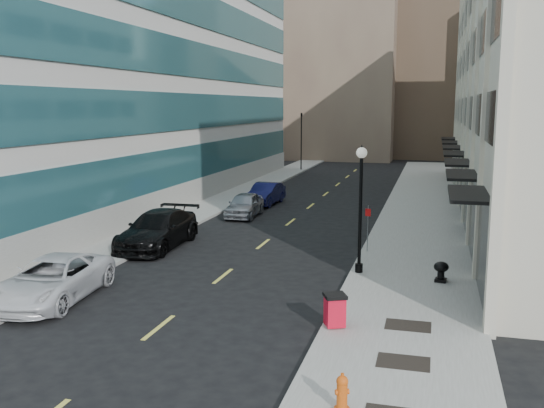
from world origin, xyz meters
The scene contains 21 objects.
ground centered at (0.00, 0.00, 0.00)m, with size 160.00×160.00×0.00m, color black.
sidewalk_right centered at (7.50, 20.00, 0.07)m, with size 5.00×80.00×0.15m, color gray.
sidewalk_left centered at (-6.50, 20.00, 0.07)m, with size 3.00×80.00×0.15m, color gray.
building_left centered at (-15.95, 27.00, 9.99)m, with size 16.14×46.00×20.00m.
skyline_tan_near centered at (-4.00, 68.00, 14.00)m, with size 14.00×18.00×28.00m, color #7F6A53.
skyline_brown centered at (8.00, 72.00, 17.00)m, with size 12.00×16.00×34.00m, color brown.
skyline_tan_far centered at (-14.00, 78.00, 11.00)m, with size 12.00×14.00×22.00m, color #7F6A53.
skyline_stone centered at (18.00, 66.00, 10.00)m, with size 10.00×14.00×20.00m, color beige.
grate_mid centered at (7.60, 1.00, 0.15)m, with size 1.40×1.00×0.01m, color black.
grate_far centered at (7.60, 3.80, 0.15)m, with size 1.40×1.00×0.01m, color black.
road_centerline centered at (0.00, 17.00, 0.01)m, with size 0.15×68.20×0.01m.
traffic_signal centered at (-5.50, 48.00, 5.72)m, with size 0.66×0.66×6.98m.
car_white_van centered at (-4.80, 3.45, 0.78)m, with size 2.58×5.59×1.55m, color silver.
car_black_pickup centered at (-4.80, 11.99, 0.89)m, with size 2.48×6.10×1.77m, color black.
car_silver_sedan centered at (-3.20, 21.00, 0.75)m, with size 1.77×4.40×1.50m, color #999BA1.
car_blue_sedan centered at (-3.20, 25.84, 0.75)m, with size 1.60×4.58×1.51m, color #111342.
fire_hydrant centered at (6.40, -2.00, 0.58)m, with size 0.36×0.36×0.89m.
trash_bin centered at (5.40, 3.13, 0.72)m, with size 0.85×0.85×1.05m.
lamppost centered at (5.36, 9.53, 3.22)m, with size 0.44×0.44×5.24m.
sign_post centered at (5.30, 13.19, 1.57)m, with size 0.26×0.07×2.17m.
urn_planter centered at (8.60, 8.99, 0.63)m, with size 0.57×0.57×0.79m.
Camera 1 is at (8.18, -14.63, 6.93)m, focal length 40.00 mm.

